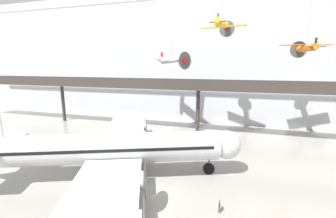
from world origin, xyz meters
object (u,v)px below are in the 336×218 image
suspended_plane_silver_racer (173,60)px  suspended_plane_orange_highwing (306,48)px  airliner_silver_main (107,149)px  suspended_plane_yellow_lowwing (223,25)px  info_sign_pedestal (219,207)px

suspended_plane_silver_racer → suspended_plane_orange_highwing: suspended_plane_orange_highwing is taller
suspended_plane_silver_racer → suspended_plane_orange_highwing: size_ratio=1.20×
airliner_silver_main → suspended_plane_yellow_lowwing: 25.24m
suspended_plane_silver_racer → airliner_silver_main: bearing=-62.6°
suspended_plane_orange_highwing → info_sign_pedestal: 28.46m
airliner_silver_main → suspended_plane_orange_highwing: suspended_plane_orange_highwing is taller
suspended_plane_silver_racer → suspended_plane_orange_highwing: (21.38, -1.05, 1.61)m
suspended_plane_orange_highwing → airliner_silver_main: bearing=121.5°
airliner_silver_main → suspended_plane_silver_racer: bearing=63.7°
airliner_silver_main → suspended_plane_yellow_lowwing: (10.62, 17.23, 15.08)m
airliner_silver_main → info_sign_pedestal: size_ratio=27.29×
suspended_plane_yellow_lowwing → suspended_plane_orange_highwing: (12.43, 2.30, -3.54)m
airliner_silver_main → suspended_plane_silver_racer: (1.68, 20.58, 9.93)m
suspended_plane_orange_highwing → suspended_plane_yellow_lowwing: bearing=91.7°
airliner_silver_main → info_sign_pedestal: airliner_silver_main is taller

